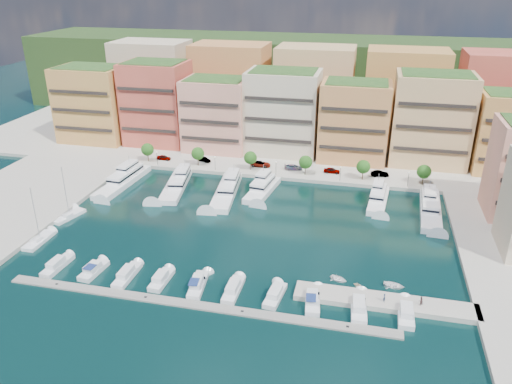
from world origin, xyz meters
The scene contains 57 objects.
ground centered at (0.00, 0.00, 0.00)m, with size 400.00×400.00×0.00m, color black.
north_quay centered at (0.00, 62.00, 0.00)m, with size 220.00×64.00×2.00m, color #9E998E.
hillside centered at (0.00, 110.00, 0.00)m, with size 240.00×40.00×58.00m, color #1C3315.
south_pontoon centered at (-3.00, -30.00, 0.00)m, with size 72.00×2.20×0.35m, color gray.
finger_pier centered at (30.00, -22.00, 0.00)m, with size 32.00×5.00×2.00m, color #9E998E.
apartment_0 centered at (-66.00, 49.99, 13.31)m, with size 22.00×16.50×24.80m.
apartment_1 centered at (-44.00, 51.99, 14.31)m, with size 20.00×16.50×26.80m.
apartment_2 centered at (-23.00, 49.99, 12.31)m, with size 20.00×15.50×22.80m.
apartment_3 centered at (-2.00, 51.99, 13.81)m, with size 22.00×16.50×25.80m.
apartment_4 centered at (20.00, 49.99, 12.81)m, with size 20.00×15.50×23.80m.
apartment_5 centered at (42.00, 51.99, 14.31)m, with size 22.00×16.50×26.80m.
apartment_6 centered at (64.00, 49.99, 12.31)m, with size 20.00×15.50×22.80m.
backblock_0 centered at (-55.00, 74.00, 16.00)m, with size 26.00×18.00×30.00m, color beige.
backblock_1 centered at (-25.00, 74.00, 16.00)m, with size 26.00×18.00×30.00m, color #C47A49.
backblock_2 centered at (5.00, 74.00, 16.00)m, with size 26.00×18.00×30.00m, color tan.
backblock_3 centered at (35.00, 74.00, 16.00)m, with size 26.00×18.00×30.00m, color #C07F46.
backblock_4 centered at (65.00, 74.00, 16.00)m, with size 26.00×18.00×30.00m, color #CE5644.
tree_0 centered at (-40.00, 33.50, 4.74)m, with size 3.80×3.80×5.65m.
tree_1 centered at (-24.00, 33.50, 4.74)m, with size 3.80×3.80×5.65m.
tree_2 centered at (-8.00, 33.50, 4.74)m, with size 3.80×3.80×5.65m.
tree_3 centered at (8.00, 33.50, 4.74)m, with size 3.80×3.80×5.65m.
tree_4 centered at (24.00, 33.50, 4.74)m, with size 3.80×3.80×5.65m.
tree_5 centered at (40.00, 33.50, 4.74)m, with size 3.80×3.80×5.65m.
lamppost_0 centered at (-36.00, 31.20, 3.83)m, with size 0.30×0.30×4.20m.
lamppost_1 centered at (-18.00, 31.20, 3.83)m, with size 0.30×0.30×4.20m.
lamppost_2 centered at (0.00, 31.20, 3.83)m, with size 0.30×0.30×4.20m.
lamppost_3 centered at (18.00, 31.20, 3.83)m, with size 0.30×0.30×4.20m.
lamppost_4 centered at (36.00, 31.20, 3.83)m, with size 0.30×0.30×4.20m.
yacht_0 centered at (-40.35, 18.16, 1.21)m, with size 6.49×23.95×7.30m.
yacht_1 centered at (-25.00, 18.77, 1.09)m, with size 8.55×22.72×7.30m.
yacht_2 centered at (-10.61, 18.15, 1.21)m, with size 7.57×24.08×7.30m.
yacht_3 centered at (-1.61, 21.15, 1.21)m, with size 6.98×17.61×7.30m.
yacht_5 centered at (28.48, 21.44, 1.21)m, with size 5.62×16.81×7.30m.
yacht_6 centered at (40.89, 18.62, 1.21)m, with size 5.90×22.90×7.30m.
cruiser_0 centered at (-33.37, -24.59, 0.55)m, with size 2.82×8.29×2.55m.
cruiser_1 centered at (-25.44, -24.59, 0.57)m, with size 3.28×7.31×2.66m.
cruiser_2 centered at (-18.31, -24.59, 0.55)m, with size 2.46×8.65×2.55m.
cruiser_3 centered at (-11.28, -24.58, 0.55)m, with size 2.68×7.31×2.55m.
cruiser_4 centered at (-3.97, -24.61, 0.57)m, with size 3.39×8.73×2.66m.
cruiser_5 centered at (2.88, -24.59, 0.55)m, with size 2.48×8.26×2.55m.
cruiser_6 centered at (10.69, -24.58, 0.55)m, with size 3.29×7.85×2.55m.
cruiser_7 centered at (17.48, -24.61, 0.57)m, with size 3.43×8.36×2.66m.
cruiser_8 centered at (25.54, -24.60, 0.55)m, with size 3.18×8.89×2.55m.
cruiser_9 centered at (33.47, -24.59, 0.55)m, with size 2.70×8.05×2.55m.
sailboat_1 centered at (-43.60, -4.31, 0.31)m, with size 5.00×8.93×13.20m.
sailboat_0 centered at (-43.26, -16.39, 0.31)m, with size 2.82×8.55×13.20m.
tender_1 centered at (25.00, -17.46, 0.39)m, with size 1.28×1.49×0.78m, color beige.
tender_0 centered at (21.45, -16.36, 0.35)m, with size 2.44×3.42×0.71m, color white.
tender_2 centered at (31.72, -16.24, 0.40)m, with size 2.77×3.89×0.80m, color white.
car_0 centered at (-35.85, 35.73, 1.73)m, with size 1.72×4.27×1.46m, color gray.
car_1 centered at (-23.26, 36.93, 1.68)m, with size 1.44×4.14×1.36m, color gray.
car_2 centered at (-5.66, 36.85, 1.80)m, with size 2.66×5.76×1.60m, color gray.
car_3 centered at (4.10, 36.64, 1.75)m, with size 2.10×5.17×1.50m, color gray.
car_4 centered at (15.29, 36.41, 1.78)m, with size 1.85×4.59×1.57m, color gray.
car_5 centered at (28.70, 36.88, 1.81)m, with size 1.72×4.93×1.63m, color gray.
person_0 centered at (29.77, -22.65, 1.83)m, with size 0.60×0.40×1.65m, color #293853.
person_1 centered at (35.89, -22.13, 1.85)m, with size 0.83×0.65×1.71m, color #4B302D.
Camera 1 is at (24.23, -97.90, 54.15)m, focal length 35.00 mm.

